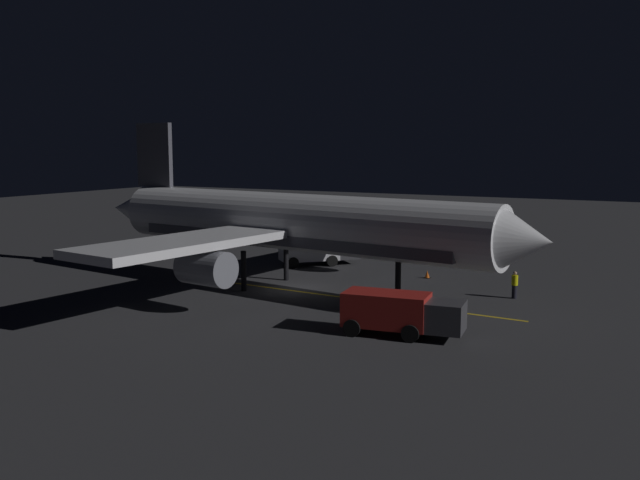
% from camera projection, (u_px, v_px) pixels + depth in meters
% --- Properties ---
extents(ground_plane, '(180.00, 180.00, 0.20)m').
position_uv_depth(ground_plane, '(294.00, 291.00, 46.49)').
color(ground_plane, '#303033').
extents(apron_guide_stripe, '(1.69, 23.45, 0.01)m').
position_uv_depth(apron_guide_stripe, '(343.00, 297.00, 44.10)').
color(apron_guide_stripe, gold).
rests_on(apron_guide_stripe, ground_plane).
extents(airliner, '(31.14, 35.75, 11.32)m').
position_uv_depth(airliner, '(287.00, 224.00, 46.22)').
color(airliner, white).
rests_on(airliner, ground_plane).
extents(baggage_truck, '(2.89, 6.32, 2.19)m').
position_uv_depth(baggage_truck, '(399.00, 313.00, 35.05)').
color(baggage_truck, maroon).
rests_on(baggage_truck, ground_plane).
extents(catering_truck, '(5.99, 5.97, 2.25)m').
position_uv_depth(catering_truck, '(317.00, 250.00, 55.91)').
color(catering_truck, silver).
rests_on(catering_truck, ground_plane).
extents(ground_crew_worker, '(0.40, 0.40, 1.74)m').
position_uv_depth(ground_crew_worker, '(515.00, 285.00, 43.67)').
color(ground_crew_worker, black).
rests_on(ground_crew_worker, ground_plane).
extents(traffic_cone_near_left, '(0.50, 0.50, 0.55)m').
position_uv_depth(traffic_cone_near_left, '(427.00, 275.00, 50.49)').
color(traffic_cone_near_left, '#EA590F').
rests_on(traffic_cone_near_left, ground_plane).
extents(traffic_cone_near_right, '(0.50, 0.50, 0.55)m').
position_uv_depth(traffic_cone_near_right, '(405.00, 312.00, 39.13)').
color(traffic_cone_near_right, '#EA590F').
rests_on(traffic_cone_near_right, ground_plane).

